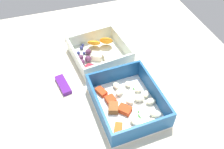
{
  "coord_description": "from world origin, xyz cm",
  "views": [
    {
      "loc": [
        -45.19,
        13.84,
        52.37
      ],
      "look_at": [
        -0.84,
        -0.53,
        4.0
      ],
      "focal_mm": 39.18,
      "sensor_mm": 36.0,
      "label": 1
    }
  ],
  "objects_px": {
    "pasta_container": "(127,103)",
    "candy_bar": "(63,85)",
    "fruit_bowl": "(98,53)",
    "paper_cup_liner": "(70,37)"
  },
  "relations": [
    {
      "from": "pasta_container",
      "to": "paper_cup_liner",
      "type": "bearing_deg",
      "value": 11.5
    },
    {
      "from": "fruit_bowl",
      "to": "pasta_container",
      "type": "bearing_deg",
      "value": -175.25
    },
    {
      "from": "pasta_container",
      "to": "candy_bar",
      "type": "distance_m",
      "value": 0.19
    },
    {
      "from": "paper_cup_liner",
      "to": "fruit_bowl",
      "type": "bearing_deg",
      "value": -150.63
    },
    {
      "from": "candy_bar",
      "to": "paper_cup_liner",
      "type": "relative_size",
      "value": 1.84
    },
    {
      "from": "pasta_container",
      "to": "fruit_bowl",
      "type": "relative_size",
      "value": 1.12
    },
    {
      "from": "pasta_container",
      "to": "candy_bar",
      "type": "bearing_deg",
      "value": 46.75
    },
    {
      "from": "candy_bar",
      "to": "paper_cup_liner",
      "type": "height_order",
      "value": "paper_cup_liner"
    },
    {
      "from": "candy_bar",
      "to": "paper_cup_liner",
      "type": "distance_m",
      "value": 0.21
    },
    {
      "from": "paper_cup_liner",
      "to": "candy_bar",
      "type": "bearing_deg",
      "value": 163.42
    }
  ]
}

